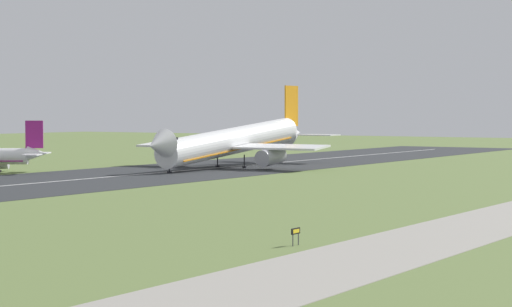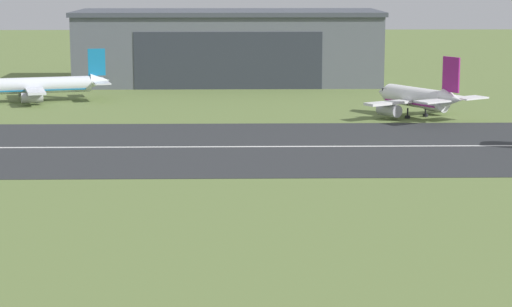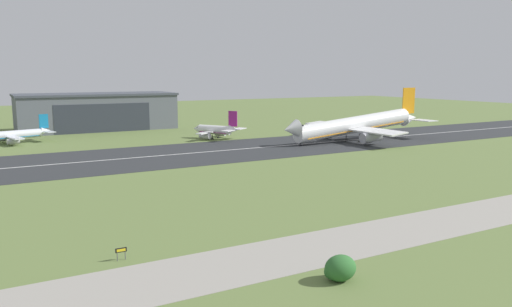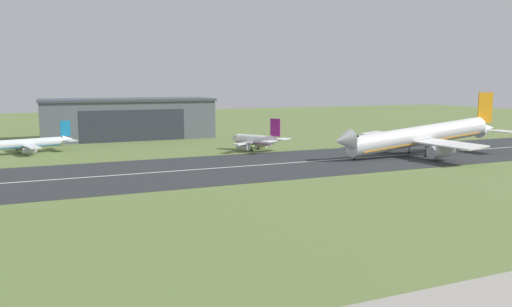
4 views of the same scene
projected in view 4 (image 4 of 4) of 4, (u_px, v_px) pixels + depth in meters
ground_plane at (281, 238)px, 66.58m from camera, size 655.27×655.27×0.00m
runway_strip at (175, 171)px, 117.15m from camera, size 415.27×40.78×0.06m
runway_centreline at (175, 171)px, 117.15m from camera, size 373.75×0.70×0.01m
hangar_building at (128, 118)px, 187.67m from camera, size 62.30×25.45×14.90m
airplane_landing at (420, 136)px, 142.73m from camera, size 59.51×43.87×17.79m
airplane_parked_west at (255, 140)px, 153.42m from camera, size 19.24×19.95×10.10m
airplane_parked_east at (30, 144)px, 147.21m from camera, size 25.78×18.43×9.19m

